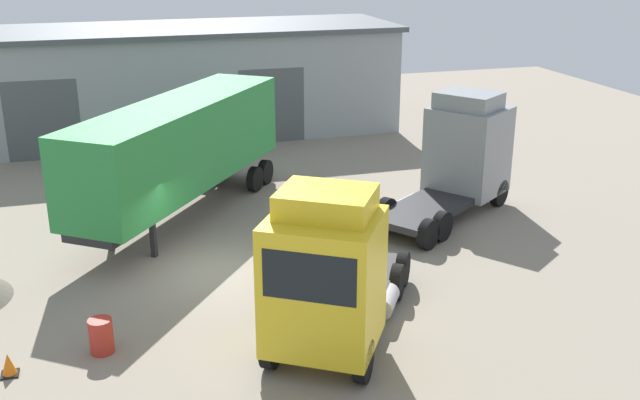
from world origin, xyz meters
The scene contains 7 objects.
ground_plane centered at (0.00, 0.00, 0.00)m, with size 60.00×60.00×0.00m, color gray.
warehouse_building centered at (0.00, 17.24, 2.68)m, with size 24.29×6.99×5.34m.
tractor_unit_grey centered at (9.75, 3.00, 2.02)m, with size 6.62×5.71×4.28m.
container_trailer_black centered at (-0.19, 4.73, 2.68)m, with size 8.54×10.27×4.24m.
tractor_unit_yellow centered at (2.07, -5.40, 1.99)m, with size 5.46×6.61×4.23m.
oil_drum centered at (-3.24, -3.90, 0.44)m, with size 0.58×0.58×0.88m.
traffic_cone centered at (-5.33, -4.32, 0.25)m, with size 0.40×0.40×0.55m.
Camera 1 is at (-2.75, -20.68, 9.59)m, focal length 42.00 mm.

